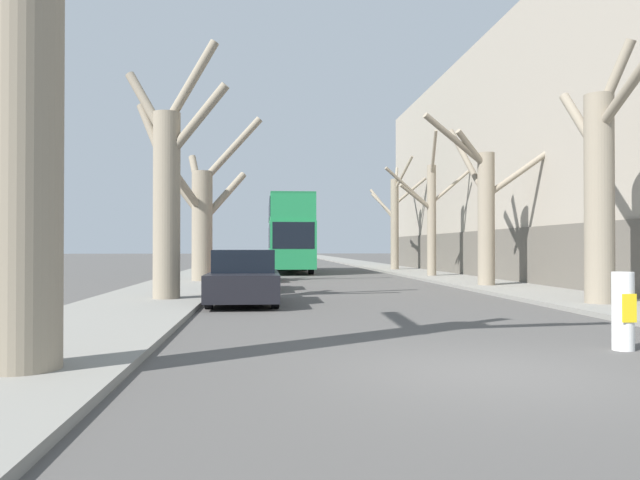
# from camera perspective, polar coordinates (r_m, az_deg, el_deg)

# --- Properties ---
(ground_plane) EXTENTS (300.00, 300.00, 0.00)m
(ground_plane) POSITION_cam_1_polar(r_m,az_deg,el_deg) (8.24, 15.61, -11.62)
(ground_plane) COLOR #4C4947
(sidewalk_left) EXTENTS (3.33, 120.00, 0.12)m
(sidewalk_left) POSITION_cam_1_polar(r_m,az_deg,el_deg) (57.68, -8.45, -2.16)
(sidewalk_left) COLOR gray
(sidewalk_left) RESTS_ON ground
(sidewalk_right) EXTENTS (3.33, 120.00, 0.12)m
(sidewalk_right) POSITION_cam_1_polar(r_m,az_deg,el_deg) (58.29, 3.76, -2.15)
(sidewalk_right) COLOR gray
(sidewalk_right) RESTS_ON ground
(building_facade_right) EXTENTS (10.08, 35.77, 11.93)m
(building_facade_right) POSITION_cam_1_polar(r_m,az_deg,el_deg) (35.84, 20.97, 6.40)
(building_facade_right) COLOR #9E9384
(building_facade_right) RESTS_ON ground
(street_tree_left_0) EXTENTS (4.27, 3.57, 8.52)m
(street_tree_left_0) POSITION_cam_1_polar(r_m,az_deg,el_deg) (8.64, -25.21, 17.72)
(street_tree_left_0) COLOR gray
(street_tree_left_0) RESTS_ON ground
(street_tree_left_1) EXTENTS (3.09, 1.32, 7.50)m
(street_tree_left_1) POSITION_cam_1_polar(r_m,az_deg,el_deg) (18.24, -13.72, 4.48)
(street_tree_left_1) COLOR gray
(street_tree_left_1) RESTS_ON ground
(street_tree_left_2) EXTENTS (4.59, 3.75, 7.28)m
(street_tree_left_2) POSITION_cam_1_polar(r_m,az_deg,el_deg) (27.62, -10.65, 2.35)
(street_tree_left_2) COLOR gray
(street_tree_left_2) RESTS_ON ground
(street_tree_right_0) EXTENTS (1.07, 3.51, 6.81)m
(street_tree_right_0) POSITION_cam_1_polar(r_m,az_deg,el_deg) (17.75, 24.22, 4.32)
(street_tree_right_0) COLOR gray
(street_tree_right_0) RESTS_ON ground
(street_tree_right_1) EXTENTS (5.60, 2.88, 6.53)m
(street_tree_right_1) POSITION_cam_1_polar(r_m,az_deg,el_deg) (24.90, 14.86, 3.11)
(street_tree_right_1) COLOR gray
(street_tree_right_1) RESTS_ON ground
(street_tree_right_2) EXTENTS (5.01, 1.95, 7.34)m
(street_tree_right_2) POSITION_cam_1_polar(r_m,az_deg,el_deg) (32.50, 10.11, 2.38)
(street_tree_right_2) COLOR gray
(street_tree_right_2) RESTS_ON ground
(street_tree_right_3) EXTENTS (3.39, 4.30, 7.45)m
(street_tree_right_3) POSITION_cam_1_polar(r_m,az_deg,el_deg) (41.58, 6.84, 2.07)
(street_tree_right_3) COLOR gray
(street_tree_right_3) RESTS_ON ground
(double_decker_bus) EXTENTS (2.59, 10.50, 4.65)m
(double_decker_bus) POSITION_cam_1_polar(r_m,az_deg,el_deg) (39.21, -2.80, 0.88)
(double_decker_bus) COLOR #1E7F47
(double_decker_bus) RESTS_ON ground
(parked_car_0) EXTENTS (1.90, 4.40, 1.50)m
(parked_car_0) POSITION_cam_1_polar(r_m,az_deg,el_deg) (17.45, -6.96, -3.50)
(parked_car_0) COLOR black
(parked_car_0) RESTS_ON ground
(parked_car_1) EXTENTS (1.72, 4.06, 1.43)m
(parked_car_1) POSITION_cam_1_polar(r_m,az_deg,el_deg) (22.92, -6.53, -2.91)
(parked_car_1) COLOR #4C5156
(parked_car_1) RESTS_ON ground
(parked_car_2) EXTENTS (1.88, 4.20, 1.43)m
(parked_car_2) POSITION_cam_1_polar(r_m,az_deg,el_deg) (29.22, -6.23, -2.43)
(parked_car_2) COLOR maroon
(parked_car_2) RESTS_ON ground
(traffic_bollard) EXTENTS (0.33, 0.34, 1.19)m
(traffic_bollard) POSITION_cam_1_polar(r_m,az_deg,el_deg) (10.61, 25.97, -5.86)
(traffic_bollard) COLOR white
(traffic_bollard) RESTS_ON ground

